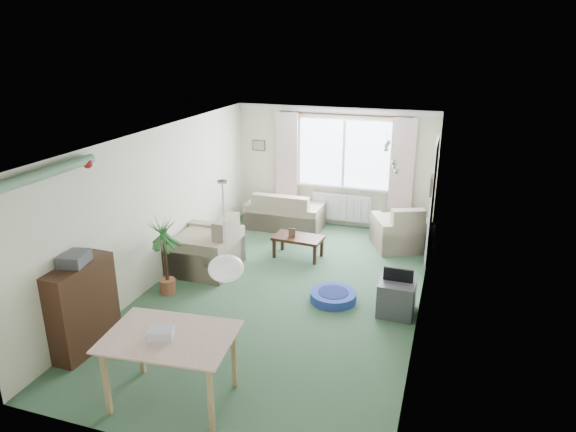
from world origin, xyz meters
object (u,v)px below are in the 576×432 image
(dining_table, at_px, (173,369))
(pet_bed, at_px, (333,296))
(coffee_table, at_px, (298,247))
(houseplant, at_px, (165,257))
(tv_cube, at_px, (397,297))
(bookshelf, at_px, (83,307))
(sofa, at_px, (285,210))
(armchair_corner, at_px, (401,225))
(armchair_left, at_px, (205,242))

(dining_table, relative_size, pet_bed, 1.80)
(coffee_table, bearing_deg, houseplant, -127.74)
(coffee_table, bearing_deg, tv_cube, -37.11)
(dining_table, relative_size, tv_cube, 2.27)
(dining_table, bearing_deg, tv_cube, 51.96)
(houseplant, bearing_deg, tv_cube, 8.22)
(bookshelf, height_order, tv_cube, bookshelf)
(dining_table, distance_m, tv_cube, 3.29)
(sofa, height_order, bookshelf, bookshelf)
(armchair_corner, height_order, tv_cube, armchair_corner)
(armchair_left, relative_size, pet_bed, 1.56)
(houseplant, distance_m, dining_table, 2.50)
(tv_cube, bearing_deg, armchair_corner, 96.55)
(sofa, bearing_deg, bookshelf, 78.97)
(sofa, distance_m, armchair_corner, 2.36)
(houseplant, xyz_separation_m, dining_table, (1.33, -2.10, -0.22))
(armchair_corner, xyz_separation_m, coffee_table, (-1.65, -1.03, -0.22))
(armchair_corner, bearing_deg, tv_cube, 71.70)
(houseplant, bearing_deg, bookshelf, -96.81)
(sofa, bearing_deg, tv_cube, 133.23)
(houseplant, distance_m, tv_cube, 3.40)
(dining_table, xyz_separation_m, tv_cube, (2.02, 2.59, -0.14))
(coffee_table, bearing_deg, armchair_corner, 31.96)
(coffee_table, height_order, pet_bed, coffee_table)
(armchair_corner, distance_m, dining_table, 5.35)
(armchair_left, bearing_deg, tv_cube, 81.74)
(bookshelf, height_order, pet_bed, bookshelf)
(bookshelf, height_order, dining_table, bookshelf)
(houseplant, bearing_deg, pet_bed, 12.62)
(pet_bed, bearing_deg, armchair_left, 169.70)
(sofa, distance_m, bookshelf, 4.94)
(armchair_corner, relative_size, armchair_left, 0.88)
(armchair_left, bearing_deg, armchair_corner, 123.76)
(armchair_left, height_order, bookshelf, bookshelf)
(houseplant, relative_size, dining_table, 0.98)
(armchair_left, height_order, pet_bed, armchair_left)
(sofa, relative_size, pet_bed, 2.23)
(armchair_left, bearing_deg, sofa, 164.66)
(tv_cube, bearing_deg, dining_table, -126.73)
(dining_table, bearing_deg, armchair_left, 111.01)
(dining_table, bearing_deg, coffee_table, 87.89)
(tv_cube, bearing_deg, bookshelf, -148.31)
(coffee_table, bearing_deg, dining_table, -92.11)
(coffee_table, distance_m, houseplant, 2.44)
(armchair_left, bearing_deg, houseplant, -8.70)
(tv_cube, bearing_deg, armchair_left, 172.85)
(armchair_left, relative_size, bookshelf, 0.93)
(armchair_left, bearing_deg, coffee_table, 125.70)
(sofa, distance_m, houseplant, 3.35)
(armchair_corner, distance_m, armchair_left, 3.57)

